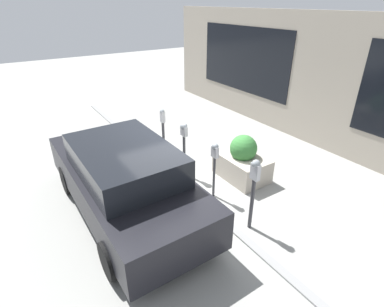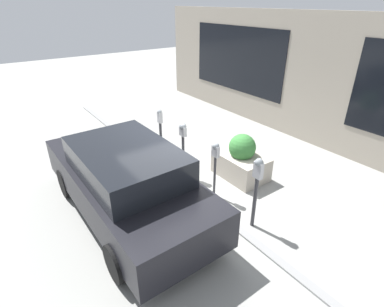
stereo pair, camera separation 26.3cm
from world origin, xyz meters
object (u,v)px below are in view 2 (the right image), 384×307
Objects in this scene: parking_meter_second at (215,158)px; parked_car_front at (126,180)px; parking_meter_fourth at (160,128)px; parking_meter_nearest at (257,182)px; parking_meter_middle at (183,138)px; planter_box at (241,160)px.

parking_meter_second is 0.29× the size of parked_car_front.
parking_meter_second is 0.95× the size of parking_meter_fourth.
parking_meter_second is 1.91m from parked_car_front.
parking_meter_nearest is at bearing 179.04° from parking_meter_fourth.
parking_meter_second is 0.95× the size of parking_meter_middle.
parking_meter_nearest is 1.17× the size of planter_box.
parked_car_front is (-0.66, 1.79, -0.17)m from parking_meter_middle.
parking_meter_nearest is at bearing 178.07° from parking_meter_second.
parking_meter_fourth is (1.18, -0.06, -0.13)m from parking_meter_middle.
parking_meter_middle is at bearing 2.25° from parking_meter_second.
parking_meter_second is (1.22, -0.04, -0.04)m from parking_meter_nearest.
parked_car_front reaches higher than parking_meter_nearest.
parking_meter_middle is (2.37, 0.00, -0.01)m from parking_meter_nearest.
parking_meter_second is at bearing 103.74° from planter_box.
parking_meter_nearest reaches higher than parking_meter_middle.
parking_meter_middle reaches higher than parking_meter_second.
parking_meter_fourth reaches higher than planter_box.
parking_meter_nearest is 1.22m from parking_meter_second.
parked_car_front is at bearing 110.08° from parking_meter_middle.
parking_meter_fourth is (3.55, -0.06, -0.15)m from parking_meter_nearest.
planter_box is (0.26, -1.06, -0.52)m from parking_meter_second.
parking_meter_nearest reaches higher than parking_meter_fourth.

